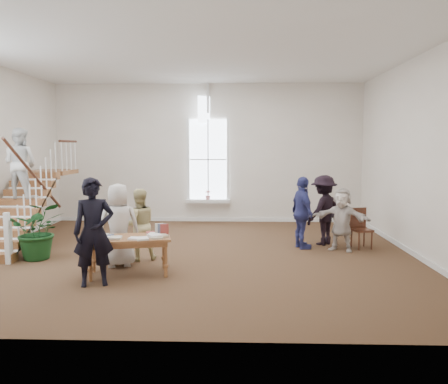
{
  "coord_description": "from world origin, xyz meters",
  "views": [
    {
      "loc": [
        1.0,
        -9.81,
        2.48
      ],
      "look_at": [
        0.66,
        0.4,
        1.41
      ],
      "focal_mm": 35.0,
      "sensor_mm": 36.0,
      "label": 1
    }
  ],
  "objects_px": {
    "elderly_woman": "(119,225)",
    "library_table": "(130,241)",
    "police_officer": "(94,232)",
    "floor_plant": "(39,230)",
    "woman_cluster_b": "(324,210)",
    "woman_cluster_a": "(302,213)",
    "woman_cluster_c": "(341,219)",
    "person_yellow": "(139,225)",
    "side_chair": "(360,226)"
  },
  "relations": [
    {
      "from": "elderly_woman",
      "to": "library_table",
      "type": "bearing_deg",
      "value": 107.84
    },
    {
      "from": "police_officer",
      "to": "floor_plant",
      "type": "distance_m",
      "value": 2.57
    },
    {
      "from": "woman_cluster_b",
      "to": "floor_plant",
      "type": "bearing_deg",
      "value": -29.48
    },
    {
      "from": "woman_cluster_a",
      "to": "woman_cluster_c",
      "type": "relative_size",
      "value": 1.17
    },
    {
      "from": "police_officer",
      "to": "woman_cluster_b",
      "type": "relative_size",
      "value": 1.1
    },
    {
      "from": "library_table",
      "to": "woman_cluster_c",
      "type": "height_order",
      "value": "woman_cluster_c"
    },
    {
      "from": "library_table",
      "to": "elderly_woman",
      "type": "bearing_deg",
      "value": 109.34
    },
    {
      "from": "elderly_woman",
      "to": "woman_cluster_a",
      "type": "distance_m",
      "value": 4.37
    },
    {
      "from": "police_officer",
      "to": "person_yellow",
      "type": "height_order",
      "value": "police_officer"
    },
    {
      "from": "police_officer",
      "to": "woman_cluster_c",
      "type": "bearing_deg",
      "value": 9.82
    },
    {
      "from": "woman_cluster_c",
      "to": "woman_cluster_b",
      "type": "bearing_deg",
      "value": 142.78
    },
    {
      "from": "woman_cluster_c",
      "to": "side_chair",
      "type": "bearing_deg",
      "value": 58.42
    },
    {
      "from": "woman_cluster_b",
      "to": "elderly_woman",
      "type": "bearing_deg",
      "value": -18.45
    },
    {
      "from": "woman_cluster_c",
      "to": "floor_plant",
      "type": "bearing_deg",
      "value": -143.6
    },
    {
      "from": "library_table",
      "to": "woman_cluster_a",
      "type": "height_order",
      "value": "woman_cluster_a"
    },
    {
      "from": "elderly_woman",
      "to": "woman_cluster_b",
      "type": "height_order",
      "value": "woman_cluster_b"
    },
    {
      "from": "library_table",
      "to": "elderly_woman",
      "type": "xyz_separation_m",
      "value": [
        -0.38,
        0.6,
        0.21
      ]
    },
    {
      "from": "woman_cluster_b",
      "to": "side_chair",
      "type": "bearing_deg",
      "value": 114.21
    },
    {
      "from": "elderly_woman",
      "to": "woman_cluster_a",
      "type": "height_order",
      "value": "woman_cluster_a"
    },
    {
      "from": "elderly_woman",
      "to": "woman_cluster_a",
      "type": "relative_size",
      "value": 0.99
    },
    {
      "from": "woman_cluster_a",
      "to": "woman_cluster_b",
      "type": "relative_size",
      "value": 1.0
    },
    {
      "from": "elderly_woman",
      "to": "woman_cluster_b",
      "type": "bearing_deg",
      "value": -168.89
    },
    {
      "from": "library_table",
      "to": "woman_cluster_b",
      "type": "distance_m",
      "value": 5.08
    },
    {
      "from": "library_table",
      "to": "person_yellow",
      "type": "xyz_separation_m",
      "value": [
        -0.08,
        1.1,
        0.12
      ]
    },
    {
      "from": "person_yellow",
      "to": "woman_cluster_c",
      "type": "bearing_deg",
      "value": 169.35
    },
    {
      "from": "police_officer",
      "to": "woman_cluster_c",
      "type": "height_order",
      "value": "police_officer"
    },
    {
      "from": "person_yellow",
      "to": "woman_cluster_b",
      "type": "xyz_separation_m",
      "value": [
        4.32,
        1.68,
        0.1
      ]
    },
    {
      "from": "person_yellow",
      "to": "woman_cluster_b",
      "type": "bearing_deg",
      "value": 178.04
    },
    {
      "from": "library_table",
      "to": "woman_cluster_b",
      "type": "bearing_deg",
      "value": 20.63
    },
    {
      "from": "woman_cluster_b",
      "to": "woman_cluster_c",
      "type": "height_order",
      "value": "woman_cluster_b"
    },
    {
      "from": "police_officer",
      "to": "elderly_woman",
      "type": "bearing_deg",
      "value": 66.26
    },
    {
      "from": "woman_cluster_c",
      "to": "woman_cluster_a",
      "type": "bearing_deg",
      "value": -164.52
    },
    {
      "from": "woman_cluster_a",
      "to": "person_yellow",
      "type": "bearing_deg",
      "value": 92.86
    },
    {
      "from": "person_yellow",
      "to": "woman_cluster_b",
      "type": "relative_size",
      "value": 0.89
    },
    {
      "from": "woman_cluster_b",
      "to": "woman_cluster_c",
      "type": "relative_size",
      "value": 1.17
    },
    {
      "from": "library_table",
      "to": "side_chair",
      "type": "height_order",
      "value": "side_chair"
    },
    {
      "from": "woman_cluster_c",
      "to": "person_yellow",
      "type": "bearing_deg",
      "value": -139.44
    },
    {
      "from": "woman_cluster_a",
      "to": "side_chair",
      "type": "relative_size",
      "value": 1.8
    },
    {
      "from": "library_table",
      "to": "side_chair",
      "type": "bearing_deg",
      "value": 13.08
    },
    {
      "from": "police_officer",
      "to": "library_table",
      "type": "bearing_deg",
      "value": 34.44
    },
    {
      "from": "woman_cluster_a",
      "to": "library_table",
      "type": "bearing_deg",
      "value": 107.22
    },
    {
      "from": "elderly_woman",
      "to": "woman_cluster_c",
      "type": "distance_m",
      "value": 5.15
    },
    {
      "from": "woman_cluster_b",
      "to": "library_table",
      "type": "bearing_deg",
      "value": -10.44
    },
    {
      "from": "police_officer",
      "to": "floor_plant",
      "type": "xyz_separation_m",
      "value": [
        -1.83,
        1.77,
        -0.33
      ]
    },
    {
      "from": "elderly_woman",
      "to": "person_yellow",
      "type": "xyz_separation_m",
      "value": [
        0.3,
        0.5,
        -0.08
      ]
    },
    {
      "from": "elderly_woman",
      "to": "person_yellow",
      "type": "height_order",
      "value": "elderly_woman"
    },
    {
      "from": "library_table",
      "to": "floor_plant",
      "type": "relative_size",
      "value": 1.35
    },
    {
      "from": "library_table",
      "to": "floor_plant",
      "type": "xyz_separation_m",
      "value": [
        -2.31,
        1.12,
        -0.02
      ]
    },
    {
      "from": "library_table",
      "to": "person_yellow",
      "type": "bearing_deg",
      "value": 81.34
    },
    {
      "from": "police_officer",
      "to": "woman_cluster_a",
      "type": "bearing_deg",
      "value": 16.72
    }
  ]
}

